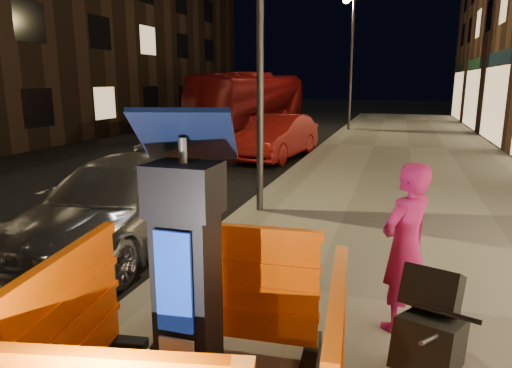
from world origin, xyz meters
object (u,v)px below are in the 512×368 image
(barrier_back, at_px, (238,288))
(car_silver, at_px, (122,244))
(barrier_kerbside, at_px, (70,327))
(man, at_px, (405,248))
(car_red, at_px, (276,158))
(parking_kiosk, at_px, (188,286))
(stroller, at_px, (431,336))
(bus_doubledecker, at_px, (252,128))

(barrier_back, bearing_deg, car_silver, 135.56)
(barrier_kerbside, xyz_separation_m, man, (2.30, 1.75, 0.23))
(man, bearing_deg, car_red, -120.37)
(parking_kiosk, bearing_deg, barrier_back, 83.16)
(parking_kiosk, relative_size, stroller, 2.25)
(parking_kiosk, xyz_separation_m, car_red, (-2.51, 11.74, -1.16))
(parking_kiosk, bearing_deg, car_silver, 122.80)
(car_red, bearing_deg, car_silver, -83.83)
(car_silver, distance_m, bus_doubledecker, 17.80)
(barrier_kerbside, distance_m, car_silver, 3.79)
(barrier_back, relative_size, barrier_kerbside, 1.00)
(car_silver, bearing_deg, man, -24.52)
(car_silver, bearing_deg, barrier_kerbside, -65.61)
(barrier_kerbside, xyz_separation_m, stroller, (2.50, 0.85, -0.11))
(car_red, height_order, bus_doubledecker, bus_doubledecker)
(man, bearing_deg, car_silver, -72.11)
(parking_kiosk, distance_m, car_red, 12.06)
(bus_doubledecker, xyz_separation_m, stroller, (7.77, -19.88, 0.60))
(parking_kiosk, distance_m, stroller, 1.86)
(barrier_kerbside, bearing_deg, car_red, -1.27)
(car_red, bearing_deg, stroller, -61.97)
(car_silver, distance_m, car_red, 8.46)
(parking_kiosk, height_order, car_red, parking_kiosk)
(barrier_back, relative_size, stroller, 1.61)
(barrier_kerbside, xyz_separation_m, car_silver, (-1.76, 3.28, -0.72))
(parking_kiosk, bearing_deg, car_red, 95.23)
(bus_doubledecker, bearing_deg, stroller, -63.45)
(stroller, bearing_deg, car_red, 128.95)
(car_red, xyz_separation_m, bus_doubledecker, (-3.71, 8.99, 0.00))
(stroller, bearing_deg, bus_doubledecker, 129.85)
(car_silver, relative_size, bus_doubledecker, 0.43)
(parking_kiosk, bearing_deg, man, 45.39)
(car_silver, xyz_separation_m, man, (4.07, -1.53, 0.95))
(parking_kiosk, xyz_separation_m, car_silver, (-2.71, 3.28, -1.16))
(barrier_back, height_order, stroller, barrier_back)
(car_silver, bearing_deg, parking_kiosk, -54.28)
(barrier_kerbside, height_order, stroller, barrier_kerbside)
(bus_doubledecker, distance_m, stroller, 21.35)
(barrier_back, relative_size, car_silver, 0.32)
(barrier_back, bearing_deg, car_red, 99.25)
(parking_kiosk, height_order, barrier_kerbside, parking_kiosk)
(stroller, bearing_deg, barrier_kerbside, -142.81)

